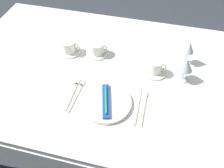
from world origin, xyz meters
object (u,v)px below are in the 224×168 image
at_px(fork_outer, 77,94).
at_px(wine_glass_centre, 189,48).
at_px(spoon_soup, 144,104).
at_px(coffee_cup_right, 69,46).
at_px(dinner_plate, 106,103).
at_px(coffee_cup_left, 97,48).
at_px(dinner_knife, 137,107).
at_px(coffee_cup_far, 156,67).
at_px(wine_glass_left, 186,65).
at_px(toothbrush_package, 106,101).
at_px(fork_inner, 73,93).

xyz_separation_m(fork_outer, wine_glass_centre, (0.53, 0.39, 0.10)).
bearing_deg(spoon_soup, fork_outer, -176.12).
xyz_separation_m(spoon_soup, wine_glass_centre, (0.18, 0.37, 0.10)).
bearing_deg(coffee_cup_right, fork_outer, -63.18).
bearing_deg(fork_outer, dinner_plate, -7.45).
xyz_separation_m(coffee_cup_left, coffee_cup_right, (-0.17, -0.03, 0.00)).
relative_size(dinner_knife, coffee_cup_far, 2.27).
bearing_deg(wine_glass_left, dinner_plate, -142.90).
bearing_deg(dinner_knife, toothbrush_package, -174.57).
xyz_separation_m(dinner_knife, coffee_cup_right, (-0.47, 0.32, 0.04)).
distance_m(fork_outer, coffee_cup_left, 0.34).
height_order(coffee_cup_far, wine_glass_left, wine_glass_left).
relative_size(coffee_cup_left, coffee_cup_right, 0.99).
height_order(fork_outer, coffee_cup_left, coffee_cup_left).
height_order(coffee_cup_left, coffee_cup_far, coffee_cup_far).
relative_size(fork_outer, wine_glass_left, 1.60).
bearing_deg(dinner_knife, coffee_cup_left, 131.50).
bearing_deg(fork_outer, toothbrush_package, -7.45).
distance_m(toothbrush_package, coffee_cup_right, 0.46).
bearing_deg(dinner_knife, dinner_plate, -174.57).
xyz_separation_m(fork_inner, wine_glass_left, (0.54, 0.24, 0.10)).
bearing_deg(dinner_plate, dinner_knife, 5.43).
bearing_deg(wine_glass_centre, toothbrush_package, -131.55).
bearing_deg(dinner_knife, fork_outer, 178.81).
distance_m(toothbrush_package, wine_glass_centre, 0.56).
xyz_separation_m(coffee_cup_far, wine_glass_centre, (0.16, 0.13, 0.06)).
distance_m(fork_outer, coffee_cup_far, 0.45).
height_order(fork_outer, coffee_cup_right, coffee_cup_right).
bearing_deg(wine_glass_left, fork_inner, -155.92).
relative_size(dinner_knife, wine_glass_centre, 1.54).
relative_size(toothbrush_package, wine_glass_left, 1.50).
bearing_deg(wine_glass_left, coffee_cup_far, 175.48).
xyz_separation_m(toothbrush_package, coffee_cup_right, (-0.32, 0.33, 0.02)).
distance_m(coffee_cup_left, wine_glass_centre, 0.52).
bearing_deg(spoon_soup, wine_glass_centre, 63.85).
relative_size(toothbrush_package, fork_inner, 0.98).
bearing_deg(wine_glass_left, coffee_cup_right, 174.69).
bearing_deg(coffee_cup_left, coffee_cup_far, -12.21).
xyz_separation_m(coffee_cup_left, wine_glass_centre, (0.52, 0.05, 0.06)).
height_order(fork_inner, coffee_cup_far, coffee_cup_far).
height_order(fork_outer, wine_glass_centre, wine_glass_centre).
distance_m(spoon_soup, coffee_cup_left, 0.46).
relative_size(fork_outer, wine_glass_centre, 1.56).
bearing_deg(coffee_cup_left, fork_outer, -91.69).
distance_m(dinner_plate, coffee_cup_right, 0.46).
xyz_separation_m(dinner_knife, coffee_cup_far, (0.05, 0.27, 0.04)).
relative_size(fork_outer, fork_inner, 1.04).
xyz_separation_m(dinner_plate, spoon_soup, (0.18, 0.04, -0.01)).
height_order(dinner_plate, wine_glass_left, wine_glass_left).
height_order(toothbrush_package, coffee_cup_right, coffee_cup_right).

